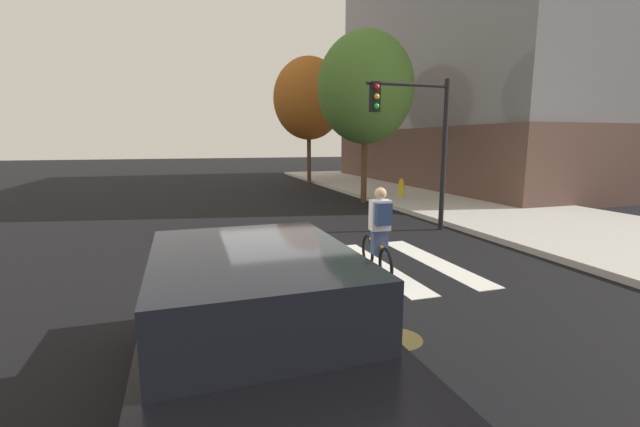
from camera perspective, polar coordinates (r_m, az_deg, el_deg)
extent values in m
plane|color=black|center=(8.07, -3.71, -8.37)|extent=(120.00, 120.00, 0.00)
cube|color=#B2AFA8|center=(13.16, 36.54, -2.85)|extent=(6.50, 50.00, 0.15)
cube|color=silver|center=(7.86, -18.71, -9.32)|extent=(0.55, 3.67, 0.01)
cube|color=silver|center=(7.93, -9.32, -8.77)|extent=(0.55, 3.67, 0.01)
cube|color=silver|center=(8.19, -0.33, -8.02)|extent=(0.55, 3.67, 0.01)
cube|color=silver|center=(8.64, 7.87, -7.16)|extent=(0.55, 3.67, 0.01)
cube|color=silver|center=(9.25, 15.10, -6.29)|extent=(0.55, 3.67, 0.01)
cylinder|color=#473D1E|center=(5.71, 10.51, -16.41)|extent=(0.64, 0.64, 0.01)
cube|color=black|center=(4.07, -9.13, -16.86)|extent=(1.92, 4.63, 0.70)
cube|color=black|center=(3.69, -9.01, -9.17)|extent=(1.68, 2.22, 0.55)
cylinder|color=black|center=(5.53, -21.84, -14.03)|extent=(0.25, 0.68, 0.68)
cylinder|color=black|center=(5.72, -1.75, -12.50)|extent=(0.25, 0.68, 0.68)
torus|color=black|center=(7.59, 8.92, -7.02)|extent=(0.13, 0.66, 0.66)
torus|color=black|center=(8.55, 6.51, -5.07)|extent=(0.13, 0.66, 0.66)
cylinder|color=orange|center=(8.00, 7.69, -4.06)|extent=(0.15, 0.89, 0.05)
cylinder|color=orange|center=(7.83, 8.07, -3.82)|extent=(0.04, 0.04, 0.45)
cube|color=#384772|center=(7.82, 8.08, -3.47)|extent=(0.30, 0.23, 0.56)
cube|color=silver|center=(7.73, 8.16, -0.22)|extent=(0.38, 0.28, 0.56)
sphere|color=tan|center=(7.68, 8.23, 2.72)|extent=(0.22, 0.22, 0.22)
cube|color=navy|center=(7.56, 8.61, -0.08)|extent=(0.30, 0.19, 0.40)
cylinder|color=black|center=(12.37, 16.50, 7.46)|extent=(0.14, 0.14, 4.20)
cylinder|color=black|center=(11.83, 11.92, 16.79)|extent=(2.40, 0.10, 0.10)
cube|color=black|center=(11.35, 7.47, 15.44)|extent=(0.24, 0.20, 0.76)
sphere|color=red|center=(11.28, 7.75, 16.70)|extent=(0.14, 0.14, 0.14)
sphere|color=gold|center=(11.26, 7.72, 15.49)|extent=(0.14, 0.14, 0.14)
sphere|color=green|center=(11.23, 7.69, 14.27)|extent=(0.14, 0.14, 0.14)
cylinder|color=gold|center=(18.71, 10.96, 3.32)|extent=(0.22, 0.22, 0.65)
sphere|color=gold|center=(18.67, 11.00, 4.43)|extent=(0.18, 0.18, 0.18)
cylinder|color=gold|center=(18.78, 11.40, 3.43)|extent=(0.12, 0.09, 0.09)
cylinder|color=#4C3823|center=(17.46, 6.02, 6.53)|extent=(0.24, 0.24, 3.09)
ellipsoid|color=#47722D|center=(17.57, 6.20, 16.63)|extent=(3.85, 3.85, 4.43)
cylinder|color=#4C3823|center=(25.55, -1.51, 7.86)|extent=(0.24, 0.24, 3.35)
ellipsoid|color=#A5591E|center=(25.66, -1.54, 15.35)|extent=(4.17, 4.17, 4.80)
cube|color=brown|center=(28.81, 25.19, 7.01)|extent=(16.20, 18.57, 3.20)
cube|color=slate|center=(29.56, 26.33, 21.86)|extent=(15.88, 18.20, 12.00)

